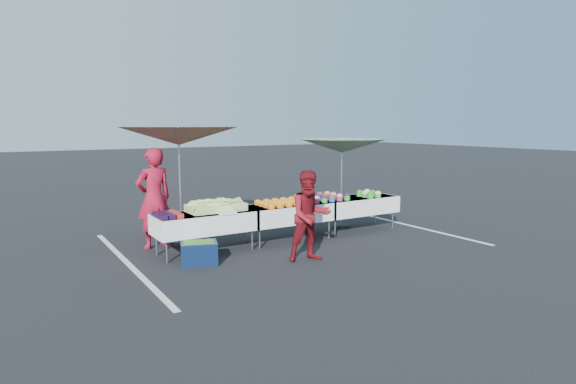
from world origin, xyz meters
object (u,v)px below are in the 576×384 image
customer (310,216)px  table_center (288,212)px  umbrella_left (179,137)px  vendor (154,198)px  umbrella_right (342,147)px  table_left (205,222)px  table_right (357,205)px  storage_bin (199,253)px

customer → table_center: bearing=84.5°
table_center → umbrella_left: size_ratio=0.62×
vendor → customer: (2.02, -2.31, -0.17)m
umbrella_right → table_center: bearing=-166.6°
table_left → umbrella_right: umbrella_right is taller
table_center → customer: (-0.45, -1.44, 0.20)m
table_left → vendor: 1.16m
table_center → umbrella_left: 2.62m
table_right → storage_bin: 4.05m
table_right → umbrella_left: bearing=168.0°
storage_bin → table_right: bearing=27.6°
customer → umbrella_left: (-1.52, 2.24, 1.33)m
table_center → vendor: vendor is taller
table_right → umbrella_right: (-0.12, 0.40, 1.28)m
umbrella_left → storage_bin: umbrella_left is taller
table_right → storage_bin: size_ratio=2.63×
umbrella_right → storage_bin: bearing=-164.8°
table_left → customer: customer is taller
table_left → storage_bin: bearing=-120.2°
storage_bin → umbrella_right: bearing=33.6°
table_right → umbrella_left: size_ratio=0.62×
storage_bin → customer: bearing=-6.3°
vendor → umbrella_right: bearing=165.1°
table_center → customer: customer is taller
table_center → storage_bin: size_ratio=2.63×
umbrella_left → umbrella_right: 3.68m
umbrella_left → storage_bin: bearing=-98.2°
table_left → umbrella_left: 1.74m
table_center → umbrella_right: (1.68, 0.40, 1.28)m
vendor → storage_bin: vendor is taller
table_left → umbrella_left: bearing=102.1°
table_left → umbrella_left: (-0.17, 0.80, 1.53)m
table_left → vendor: bearing=127.7°
table_center → umbrella_right: bearing=13.4°
table_center → vendor: size_ratio=0.97×
vendor → storage_bin: (0.29, -1.52, -0.76)m
umbrella_right → table_right: bearing=-73.1°
vendor → umbrella_right: 4.27m
table_left → umbrella_right: bearing=6.6°
table_center → umbrella_right: 2.15m
table_right → table_center: bearing=180.0°
vendor → umbrella_right: umbrella_right is taller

